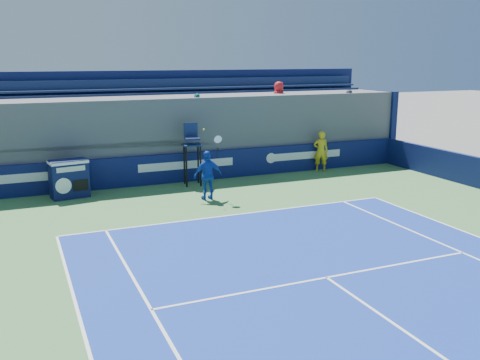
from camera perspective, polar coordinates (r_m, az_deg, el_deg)
name	(u,v)px	position (r m, az deg, el deg)	size (l,w,h in m)	color
ball_person	(321,151)	(23.98, 8.62, 3.05)	(0.66, 0.43, 1.80)	gold
back_hoarding	(186,167)	(21.89, -5.75, 1.36)	(20.40, 0.21, 1.20)	#0D144C
match_clock	(69,178)	(20.19, -17.77, 0.23)	(1.42, 0.92, 1.40)	#0D1445
umpire_chair	(192,147)	(21.10, -5.15, 3.50)	(0.80, 0.80, 2.48)	black
tennis_player	(208,175)	(18.95, -3.44, 0.51)	(1.04, 0.45, 2.57)	#153FAC
stadium_seating	(171,131)	(23.62, -7.34, 5.21)	(21.00, 4.05, 4.40)	#535459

